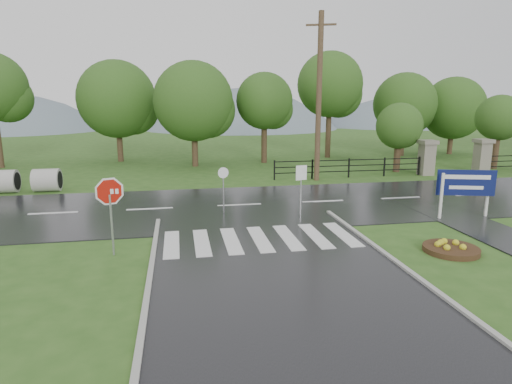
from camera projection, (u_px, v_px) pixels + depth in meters
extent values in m
plane|color=#2E561C|center=(300.00, 308.00, 9.96)|extent=(120.00, 120.00, 0.00)
cube|color=black|center=(239.00, 206.00, 19.57)|extent=(90.00, 8.00, 0.04)
cube|color=#272729|center=(498.00, 236.00, 15.30)|extent=(2.20, 11.00, 0.04)
cube|color=silver|center=(172.00, 244.00, 14.22)|extent=(0.50, 2.80, 0.02)
cube|color=silver|center=(202.00, 242.00, 14.40)|extent=(0.50, 2.80, 0.02)
cube|color=silver|center=(231.00, 240.00, 14.58)|extent=(0.50, 2.80, 0.02)
cube|color=silver|center=(260.00, 239.00, 14.75)|extent=(0.50, 2.80, 0.02)
cube|color=silver|center=(288.00, 237.00, 14.93)|extent=(0.50, 2.80, 0.02)
cube|color=silver|center=(315.00, 236.00, 15.10)|extent=(0.50, 2.80, 0.02)
cube|color=silver|center=(342.00, 234.00, 15.28)|extent=(0.50, 2.80, 0.02)
cube|color=gray|center=(426.00, 160.00, 27.41)|extent=(0.80, 0.80, 2.00)
cube|color=#6B6659|center=(428.00, 142.00, 27.18)|extent=(1.00, 1.00, 0.24)
cube|color=gray|center=(482.00, 158.00, 28.12)|extent=(0.80, 0.80, 2.00)
cube|color=#6B6659|center=(484.00, 141.00, 27.88)|extent=(1.00, 1.00, 0.24)
cube|color=black|center=(349.00, 171.00, 26.62)|extent=(9.50, 0.05, 0.05)
cube|color=black|center=(349.00, 166.00, 26.54)|extent=(9.50, 0.05, 0.05)
cube|color=black|center=(349.00, 160.00, 26.47)|extent=(9.50, 0.05, 0.05)
cube|color=black|center=(274.00, 170.00, 25.74)|extent=(0.08, 0.08, 1.20)
cube|color=black|center=(419.00, 166.00, 27.41)|extent=(0.08, 0.08, 1.20)
cube|color=black|center=(488.00, 164.00, 28.29)|extent=(0.08, 0.08, 1.20)
sphere|color=slate|center=(25.00, 218.00, 70.57)|extent=(40.00, 40.00, 40.00)
sphere|color=slate|center=(241.00, 224.00, 77.51)|extent=(48.00, 48.00, 48.00)
sphere|color=slate|center=(386.00, 194.00, 81.52)|extent=(36.00, 36.00, 36.00)
cylinder|color=#9E9B93|center=(4.00, 181.00, 22.20)|extent=(1.30, 1.20, 1.20)
cylinder|color=#9E9B93|center=(47.00, 180.00, 22.57)|extent=(1.30, 1.20, 1.20)
cube|color=#939399|center=(112.00, 225.00, 13.19)|extent=(0.06, 0.06, 1.94)
cylinder|color=white|center=(109.00, 191.00, 12.98)|extent=(1.10, 0.41, 1.17)
cylinder|color=#AE170C|center=(109.00, 191.00, 12.96)|extent=(0.96, 0.37, 1.01)
cube|color=silver|center=(441.00, 196.00, 17.17)|extent=(0.12, 0.12, 1.91)
cube|color=silver|center=(488.00, 194.00, 17.54)|extent=(0.12, 0.12, 1.91)
cube|color=#0C134D|center=(466.00, 183.00, 17.24)|extent=(2.22, 0.68, 1.05)
cube|color=white|center=(467.00, 177.00, 17.16)|extent=(1.75, 0.50, 0.17)
cube|color=white|center=(466.00, 188.00, 17.25)|extent=(1.29, 0.37, 0.14)
cylinder|color=#332111|center=(451.00, 249.00, 13.63)|extent=(1.72, 1.72, 0.17)
cube|color=#939399|center=(301.00, 194.00, 17.28)|extent=(0.04, 0.04, 2.06)
cube|color=white|center=(301.00, 173.00, 17.07)|extent=(0.48, 0.13, 0.60)
cylinder|color=#939399|center=(223.00, 192.00, 18.07)|extent=(0.06, 0.06, 1.86)
cylinder|color=white|center=(223.00, 173.00, 17.87)|extent=(0.46, 0.12, 0.46)
cylinder|color=#473523|center=(319.00, 99.00, 24.81)|extent=(0.32, 0.32, 9.62)
cube|color=brown|center=(321.00, 25.00, 23.95)|extent=(1.65, 0.68, 0.11)
cylinder|color=#3D2B1C|center=(397.00, 153.00, 28.58)|extent=(0.42, 0.42, 2.55)
sphere|color=#274E18|center=(399.00, 126.00, 28.20)|extent=(3.02, 3.02, 3.02)
cylinder|color=#3D2B1C|center=(496.00, 148.00, 29.84)|extent=(0.40, 0.40, 2.96)
sphere|color=#274E18|center=(499.00, 117.00, 29.40)|extent=(3.10, 3.10, 3.10)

